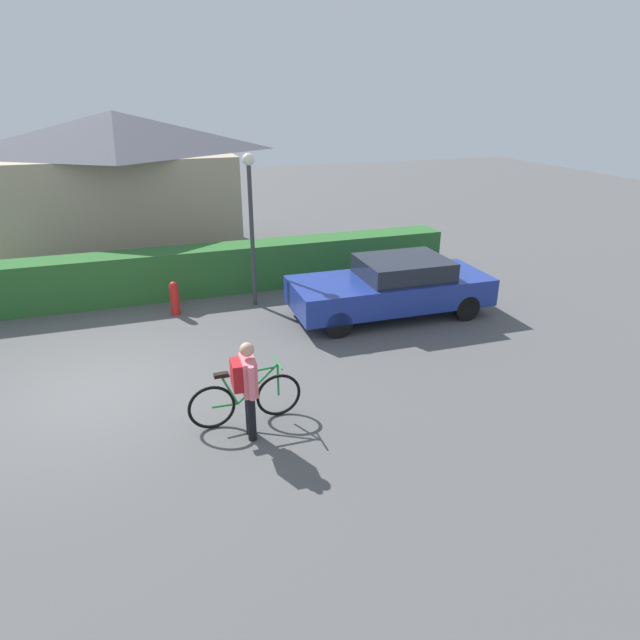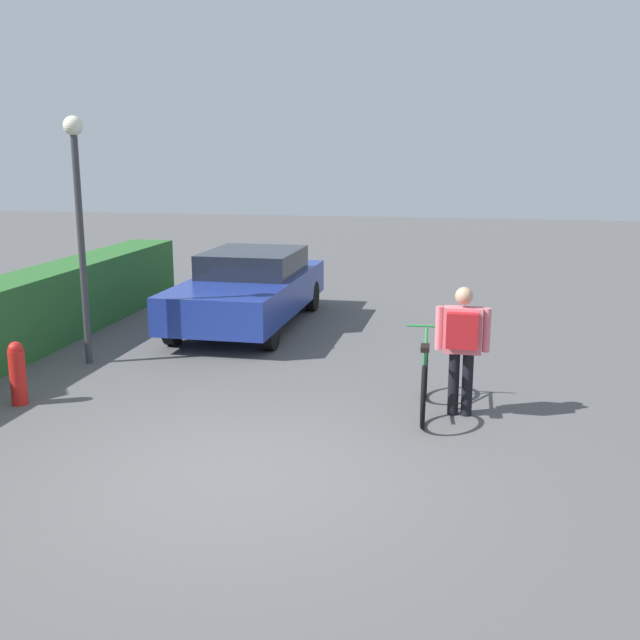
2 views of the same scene
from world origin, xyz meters
TOP-DOWN VIEW (x-y plane):
  - ground_plane at (0.00, 0.00)m, footprint 60.00×60.00m
  - parked_car_near at (6.39, 1.63)m, footprint 4.61×1.91m
  - bicycle at (2.25, -1.74)m, footprint 1.80×0.50m
  - person_rider at (2.20, -2.17)m, footprint 0.35×0.64m
  - street_lamp at (3.51, 3.31)m, footprint 0.28×0.28m
  - fire_hydrant at (1.59, 3.26)m, footprint 0.20×0.20m

SIDE VIEW (x-z plane):
  - ground_plane at x=0.00m, z-range 0.00..0.00m
  - bicycle at x=2.25m, z-range -0.08..0.89m
  - fire_hydrant at x=1.59m, z-range 0.01..0.82m
  - parked_car_near at x=6.39m, z-range 0.03..1.37m
  - person_rider at x=2.20m, z-range 0.16..1.73m
  - street_lamp at x=3.51m, z-range 0.58..4.18m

